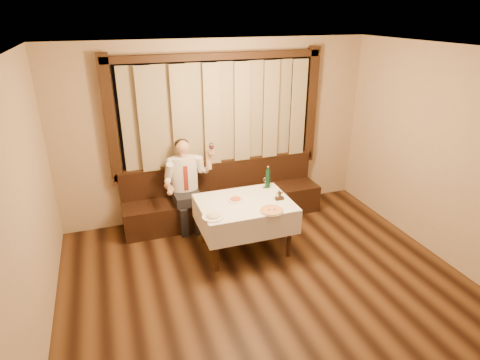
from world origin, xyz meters
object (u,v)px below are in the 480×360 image
object	(u,v)px
pizza	(271,210)
green_bottle	(268,178)
banquette	(224,200)
seated_man	(186,178)
dining_table	(245,209)
cruet_caddy	(279,197)
pasta_cream	(213,215)
pasta_red	(236,198)

from	to	relation	value
pizza	green_bottle	size ratio (longest dim) A/B	0.94
banquette	seated_man	distance (m)	0.81
pizza	seated_man	bearing A→B (deg)	123.02
dining_table	cruet_caddy	size ratio (longest dim) A/B	9.98
pasta_cream	dining_table	bearing A→B (deg)	29.09
banquette	pizza	bearing A→B (deg)	-80.54
pizza	cruet_caddy	distance (m)	0.38
pasta_red	green_bottle	bearing A→B (deg)	23.65
cruet_caddy	pizza	bearing A→B (deg)	-129.66
green_bottle	banquette	bearing A→B (deg)	125.26
green_bottle	cruet_caddy	world-z (taller)	green_bottle
banquette	dining_table	world-z (taller)	banquette
banquette	green_bottle	bearing A→B (deg)	-54.74
dining_table	pasta_cream	bearing A→B (deg)	-150.91
dining_table	pizza	xyz separation A→B (m)	(0.23, -0.38, 0.12)
dining_table	pasta_cream	xyz separation A→B (m)	(-0.53, -0.29, 0.14)
dining_table	seated_man	size ratio (longest dim) A/B	0.90
dining_table	green_bottle	xyz separation A→B (m)	(0.48, 0.34, 0.25)
banquette	pasta_cream	world-z (taller)	banquette
pasta_red	seated_man	bearing A→B (deg)	121.39
banquette	pasta_red	distance (m)	1.06
banquette	pasta_red	size ratio (longest dim) A/B	13.34
pasta_red	pasta_cream	distance (m)	0.57
pizza	seated_man	size ratio (longest dim) A/B	0.22
dining_table	pizza	world-z (taller)	pizza
dining_table	cruet_caddy	xyz separation A→B (m)	(0.48, -0.09, 0.15)
pasta_cream	green_bottle	xyz separation A→B (m)	(1.01, 0.64, 0.10)
dining_table	cruet_caddy	world-z (taller)	cruet_caddy
dining_table	seated_man	bearing A→B (deg)	123.58
dining_table	green_bottle	size ratio (longest dim) A/B	3.79
banquette	pasta_red	xyz separation A→B (m)	(-0.10, -0.94, 0.48)
cruet_caddy	seated_man	bearing A→B (deg)	137.18
pizza	pasta_red	world-z (taller)	pasta_red
pizza	cruet_caddy	world-z (taller)	cruet_caddy
pizza	green_bottle	distance (m)	0.78
pizza	banquette	bearing A→B (deg)	99.46
dining_table	green_bottle	world-z (taller)	green_bottle
pasta_red	cruet_caddy	bearing A→B (deg)	-17.16
cruet_caddy	seated_man	distance (m)	1.50
banquette	green_bottle	distance (m)	1.02
cruet_caddy	green_bottle	bearing A→B (deg)	89.63
cruet_caddy	banquette	bearing A→B (deg)	113.39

